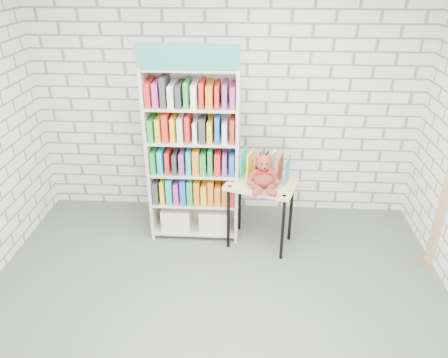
{
  "coord_description": "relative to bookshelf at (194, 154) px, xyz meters",
  "views": [
    {
      "loc": [
        0.27,
        -2.93,
        2.91
      ],
      "look_at": [
        0.04,
        0.95,
        0.92
      ],
      "focal_mm": 35.0,
      "sensor_mm": 36.0,
      "label": 1
    }
  ],
  "objects": [
    {
      "name": "display_table",
      "position": [
        0.74,
        -0.18,
        -0.34
      ],
      "size": [
        0.83,
        0.68,
        0.77
      ],
      "color": "#D7BA81",
      "rests_on": "ground"
    },
    {
      "name": "room_shell",
      "position": [
        0.32,
        -1.36,
        0.78
      ],
      "size": [
        4.52,
        4.02,
        2.81
      ],
      "color": "silver",
      "rests_on": "ground"
    },
    {
      "name": "table_books",
      "position": [
        0.77,
        -0.07,
        -0.09
      ],
      "size": [
        0.54,
        0.36,
        0.3
      ],
      "color": "#2BBBAB",
      "rests_on": "display_table"
    },
    {
      "name": "teddy_bear",
      "position": [
        0.75,
        -0.3,
        -0.08
      ],
      "size": [
        0.35,
        0.32,
        0.38
      ],
      "color": "maroon",
      "rests_on": "display_table"
    },
    {
      "name": "bookshelf",
      "position": [
        0.0,
        0.0,
        0.0
      ],
      "size": [
        0.98,
        0.38,
        2.19
      ],
      "color": "beige",
      "rests_on": "ground"
    },
    {
      "name": "ground",
      "position": [
        0.32,
        -1.36,
        -1.0
      ],
      "size": [
        4.5,
        4.5,
        0.0
      ],
      "primitive_type": "plane",
      "color": "#50594B",
      "rests_on": "ground"
    }
  ]
}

